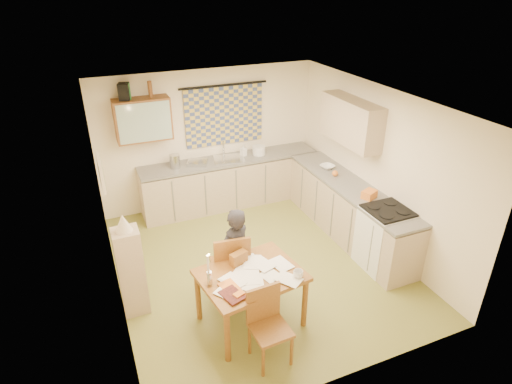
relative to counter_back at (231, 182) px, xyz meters
name	(u,v)px	position (x,y,z in m)	size (l,w,h in m)	color
floor	(257,264)	(-0.29, -1.95, -0.46)	(4.00, 4.50, 0.02)	olive
ceiling	(257,100)	(-0.29, -1.95, 2.06)	(4.00, 4.50, 0.02)	white
wall_back	(209,138)	(-0.29, 0.31, 0.80)	(4.00, 0.02, 2.50)	#F8E7C7
wall_front	(350,289)	(-0.29, -4.21, 0.80)	(4.00, 0.02, 2.50)	#F8E7C7
wall_left	(106,219)	(-2.30, -1.95, 0.80)	(0.02, 4.50, 2.50)	#F8E7C7
wall_right	(376,167)	(1.72, -1.95, 0.80)	(0.02, 4.50, 2.50)	#F8E7C7
window_blind	(224,116)	(0.01, 0.27, 1.20)	(1.45, 0.03, 1.05)	#3B4B80
curtain_rod	(224,85)	(0.01, 0.25, 1.75)	(0.04, 0.04, 1.60)	black
wall_cabinet	(143,119)	(-1.44, 0.13, 1.35)	(0.90, 0.34, 0.70)	brown
wall_cabinet_glass	(145,122)	(-1.44, -0.04, 1.35)	(0.84, 0.02, 0.64)	#99B2A5
upper_cabinet_right	(350,121)	(1.54, -1.40, 1.40)	(0.34, 1.30, 0.70)	tan
framed_print	(101,172)	(-2.26, -1.55, 1.25)	(0.04, 0.50, 0.40)	beige
print_canvas	(103,172)	(-2.23, -1.55, 1.25)	(0.01, 0.42, 0.32)	beige
counter_back	(231,182)	(0.00, 0.00, 0.00)	(3.30, 0.62, 0.92)	tan
counter_right	(348,211)	(1.41, -1.77, 0.00)	(0.62, 2.95, 0.92)	tan
stove	(384,238)	(1.41, -2.70, 0.02)	(0.62, 0.62, 0.95)	white
sink	(229,161)	(-0.02, 0.00, 0.43)	(0.55, 0.45, 0.10)	silver
tap	(224,149)	(-0.06, 0.18, 0.61)	(0.03, 0.03, 0.28)	silver
dish_rack	(197,162)	(-0.61, 0.00, 0.50)	(0.35, 0.30, 0.06)	silver
kettle	(175,161)	(-1.01, 0.00, 0.59)	(0.18, 0.18, 0.24)	silver
mixing_bowl	(259,150)	(0.57, 0.00, 0.55)	(0.24, 0.24, 0.16)	white
soap_bottle	(243,150)	(0.28, 0.05, 0.58)	(0.12, 0.13, 0.21)	white
bowl	(327,167)	(1.41, -1.05, 0.50)	(0.28, 0.28, 0.06)	white
orange_bag	(369,194)	(1.41, -2.24, 0.53)	(0.22, 0.16, 0.12)	orange
fruit_orange	(335,173)	(1.36, -1.38, 0.52)	(0.10, 0.10, 0.10)	orange
speaker	(124,92)	(-1.67, 0.13, 1.83)	(0.16, 0.20, 0.26)	black
bottle_green	(128,91)	(-1.61, 0.13, 1.83)	(0.07, 0.07, 0.26)	#195926
bottle_brown	(150,89)	(-1.27, 0.13, 1.83)	(0.07, 0.07, 0.26)	brown
dining_table	(251,298)	(-0.84, -3.04, -0.07)	(1.30, 1.06, 0.75)	brown
chair_far	(230,277)	(-0.90, -2.48, -0.13)	(0.52, 0.52, 1.03)	brown
chair_near	(270,339)	(-0.86, -3.65, -0.17)	(0.43, 0.43, 0.90)	brown
person	(235,255)	(-0.84, -2.51, 0.22)	(0.58, 0.50, 1.34)	black
shelf_stand	(131,272)	(-2.13, -2.25, 0.15)	(0.32, 0.30, 1.21)	tan
lampshade	(123,223)	(-2.13, -2.25, 0.87)	(0.20, 0.20, 0.22)	beige
letter_rack	(239,258)	(-0.90, -2.80, 0.38)	(0.22, 0.10, 0.16)	brown
mug	(298,274)	(-0.35, -3.32, 0.35)	(0.14, 0.14, 0.09)	white
magazine	(225,299)	(-1.27, -3.36, 0.31)	(0.28, 0.33, 0.03)	maroon
book	(223,290)	(-1.24, -3.20, 0.31)	(0.23, 0.28, 0.02)	orange
orange_box	(239,295)	(-1.11, -3.36, 0.32)	(0.12, 0.08, 0.04)	orange
eyeglasses	(277,282)	(-0.62, -3.31, 0.31)	(0.13, 0.04, 0.02)	black
candle_holder	(210,278)	(-1.34, -3.04, 0.39)	(0.06, 0.06, 0.18)	silver
candle	(208,264)	(-1.35, -3.03, 0.59)	(0.02, 0.02, 0.22)	white
candle_flame	(209,255)	(-1.33, -3.04, 0.71)	(0.02, 0.02, 0.02)	#FFCC66
papers	(253,275)	(-0.83, -3.09, 0.31)	(1.07, 0.84, 0.02)	white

